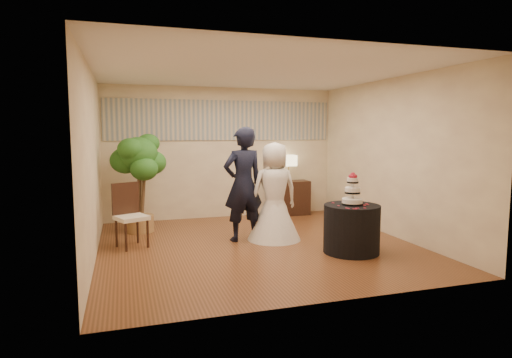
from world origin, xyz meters
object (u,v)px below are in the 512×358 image
object	(u,v)px
groom	(243,184)
bride	(274,191)
console	(288,198)
table_lamp	(289,168)
cake_table	(352,229)
ficus_tree	(139,182)
side_chair	(131,216)
wedding_cake	(353,189)

from	to	relation	value
groom	bride	distance (m)	0.55
console	table_lamp	distance (m)	0.67
cake_table	ficus_tree	distance (m)	3.91
console	ficus_tree	bearing A→B (deg)	-167.32
bride	ficus_tree	world-z (taller)	ficus_tree
cake_table	table_lamp	distance (m)	3.19
ficus_tree	side_chair	bearing A→B (deg)	-98.97
table_lamp	side_chair	world-z (taller)	table_lamp
wedding_cake	side_chair	world-z (taller)	wedding_cake
table_lamp	ficus_tree	size ratio (longest dim) A/B	0.31
wedding_cake	side_chair	xyz separation A→B (m)	(-3.23, 1.32, -0.48)
wedding_cake	console	xyz separation A→B (m)	(0.19, 3.11, -0.61)
groom	console	xyz separation A→B (m)	(1.58, 1.89, -0.59)
bride	side_chair	size ratio (longest dim) A/B	1.63
cake_table	ficus_tree	xyz separation A→B (m)	(-3.06, 2.37, 0.56)
groom	bride	world-z (taller)	groom
bride	wedding_cake	size ratio (longest dim) A/B	3.35
console	table_lamp	xyz separation A→B (m)	(0.00, 0.00, 0.67)
bride	groom	bearing A→B (deg)	-11.93
bride	console	xyz separation A→B (m)	(1.06, 2.00, -0.46)
table_lamp	groom	bearing A→B (deg)	-129.83
cake_table	ficus_tree	size ratio (longest dim) A/B	0.46
wedding_cake	console	bearing A→B (deg)	86.53
wedding_cake	bride	bearing A→B (deg)	127.96
cake_table	table_lamp	world-z (taller)	table_lamp
bride	wedding_cake	xyz separation A→B (m)	(0.87, -1.11, 0.15)
bride	wedding_cake	bearing A→B (deg)	126.87
cake_table	table_lamp	xyz separation A→B (m)	(0.19, 3.11, 0.68)
table_lamp	side_chair	size ratio (longest dim) A/B	0.56
table_lamp	cake_table	bearing A→B (deg)	-93.47
groom	bride	xyz separation A→B (m)	(0.52, -0.10, -0.13)
cake_table	side_chair	size ratio (longest dim) A/B	0.83
groom	ficus_tree	bearing A→B (deg)	-43.89
cake_table	console	size ratio (longest dim) A/B	0.93
bride	side_chair	distance (m)	2.39
side_chair	ficus_tree	bearing A→B (deg)	57.65
ficus_tree	side_chair	xyz separation A→B (m)	(-0.17, -1.06, -0.41)
cake_table	side_chair	distance (m)	3.49
bride	side_chair	world-z (taller)	bride
groom	cake_table	distance (m)	1.94
bride	cake_table	world-z (taller)	bride
groom	cake_table	bearing A→B (deg)	129.92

